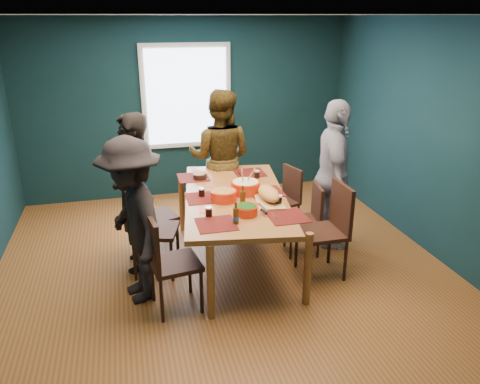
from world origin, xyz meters
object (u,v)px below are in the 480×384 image
Objects in this scene: person_back at (220,158)px; bowl_herbs at (246,210)px; chair_right_near at (331,223)px; bowl_salad at (224,195)px; dining_table at (235,202)px; chair_right_far at (286,195)px; person_right at (333,175)px; chair_left_mid at (146,222)px; chair_right_mid at (309,214)px; person_far_left at (133,194)px; cutting_board at (269,195)px; person_near_left at (133,221)px; chair_left_near at (165,256)px; chair_left_far at (150,211)px; bowl_dumpling at (245,187)px.

bowl_herbs is (-0.10, -1.74, -0.03)m from person_back.
chair_right_near is 1.19m from bowl_salad.
chair_right_far reaches higher than dining_table.
chair_left_mid is at bearing 109.87° from person_right.
chair_right_mid is 0.55m from person_right.
person_right is at bearing 19.41° from chair_left_mid.
person_far_left reaches higher than cutting_board.
chair_left_mid is at bearing 164.59° from chair_right_near.
chair_left_near is at bearing 28.44° from person_near_left.
person_right reaches higher than bowl_salad.
person_right is (2.34, -0.02, 0.02)m from person_far_left.
chair_right_near reaches higher than bowl_herbs.
person_right is at bearing 64.77° from chair_right_near.
dining_table is at bearing 87.84° from bowl_herbs.
chair_right_far is 0.48× the size of person_right.
bowl_salad is (-1.06, -0.14, 0.39)m from chair_right_mid.
chair_left_far is 1.42m from bowl_herbs.
bowl_herbs is (0.97, -0.58, 0.28)m from chair_left_mid.
person_far_left is at bearing 139.09° from chair_left_mid.
person_back is (-0.82, 1.16, 0.42)m from chair_right_mid.
dining_table is at bearing 110.55° from person_back.
person_near_left is (-0.04, -0.63, -0.05)m from person_far_left.
bowl_herbs is (-1.26, -0.71, -0.02)m from person_right.
chair_right_far is 1.14m from cutting_board.
dining_table is at bearing 147.92° from cutting_board.
bowl_salad is (0.77, -0.61, 0.36)m from chair_left_far.
person_near_left is at bearing 120.91° from person_right.
chair_right_mid is 0.82× the size of chair_right_near.
person_far_left reaches higher than chair_right_far.
chair_right_near reaches higher than chair_right_far.
chair_left_mid is 0.62× the size of person_near_left.
chair_right_far is 1.01m from person_back.
chair_left_near is at bearing -141.08° from bowl_dumpling.
chair_left_far is at bearing 151.81° from chair_right_near.
chair_right_far is at bearing 104.82° from person_far_left.
bowl_salad is (-1.40, -0.28, -0.02)m from person_right.
chair_right_far is 2.64× the size of bowl_dumpling.
person_back reaches higher than chair_right_far.
chair_left_far is 1.28m from person_back.
chair_right_far is at bearing 54.73° from bowl_herbs.
chair_right_mid is (0.06, -0.65, -0.01)m from chair_right_far.
chair_right_far is 0.48× the size of person_back.
dining_table is 1.27× the size of person_back.
chair_left_mid is 1.95m from chair_right_far.
chair_left_mid is 0.57× the size of person_back.
chair_right_far is at bearing 38.36° from bowl_salad.
chair_right_far is 1.34m from bowl_salad.
bowl_dumpling is (1.26, 0.50, 0.07)m from person_near_left.
chair_left_far is 0.50m from person_far_left.
chair_right_mid is at bearing 31.89° from bowl_herbs.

